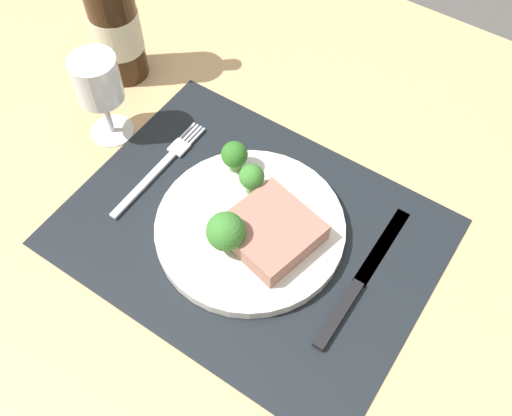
# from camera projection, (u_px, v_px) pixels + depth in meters

# --- Properties ---
(ground_plane) EXTENTS (1.40, 1.10, 0.03)m
(ground_plane) POSITION_uv_depth(u_px,v_px,m) (250.00, 238.00, 0.78)
(ground_plane) COLOR tan
(placemat) EXTENTS (0.47, 0.36, 0.00)m
(placemat) POSITION_uv_depth(u_px,v_px,m) (250.00, 232.00, 0.76)
(placemat) COLOR black
(placemat) RESTS_ON ground_plane
(plate) EXTENTS (0.25, 0.25, 0.02)m
(plate) POSITION_uv_depth(u_px,v_px,m) (250.00, 228.00, 0.76)
(plate) COLOR silver
(plate) RESTS_ON placemat
(steak) EXTENTS (0.13, 0.12, 0.03)m
(steak) POSITION_uv_depth(u_px,v_px,m) (272.00, 229.00, 0.73)
(steak) COLOR #9E6B5B
(steak) RESTS_ON plate
(broccoli_back_left) EXTENTS (0.03, 0.03, 0.05)m
(broccoli_back_left) POSITION_uv_depth(u_px,v_px,m) (252.00, 178.00, 0.75)
(broccoli_back_left) COLOR #5B8942
(broccoli_back_left) RESTS_ON plate
(broccoli_near_fork) EXTENTS (0.05, 0.05, 0.06)m
(broccoli_near_fork) POSITION_uv_depth(u_px,v_px,m) (226.00, 232.00, 0.70)
(broccoli_near_fork) COLOR #5B8942
(broccoli_near_fork) RESTS_ON plate
(broccoli_near_steak) EXTENTS (0.04, 0.04, 0.05)m
(broccoli_near_steak) POSITION_uv_depth(u_px,v_px,m) (235.00, 155.00, 0.78)
(broccoli_near_steak) COLOR #5B8942
(broccoli_near_steak) RESTS_ON plate
(fork) EXTENTS (0.02, 0.19, 0.01)m
(fork) POSITION_uv_depth(u_px,v_px,m) (160.00, 168.00, 0.82)
(fork) COLOR silver
(fork) RESTS_ON placemat
(knife) EXTENTS (0.02, 0.23, 0.01)m
(knife) POSITION_uv_depth(u_px,v_px,m) (356.00, 286.00, 0.72)
(knife) COLOR black
(knife) RESTS_ON placemat
(wine_bottle) EXTENTS (0.07, 0.07, 0.26)m
(wine_bottle) POSITION_uv_depth(u_px,v_px,m) (115.00, 24.00, 0.85)
(wine_bottle) COLOR #331E0F
(wine_bottle) RESTS_ON ground_plane
(wine_glass) EXTENTS (0.06, 0.06, 0.14)m
(wine_glass) POSITION_uv_depth(u_px,v_px,m) (98.00, 84.00, 0.78)
(wine_glass) COLOR silver
(wine_glass) RESTS_ON ground_plane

